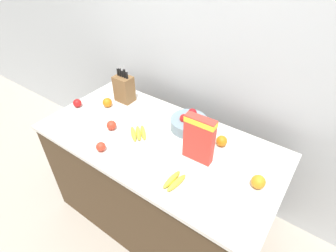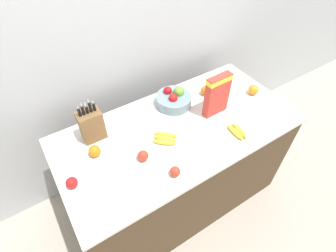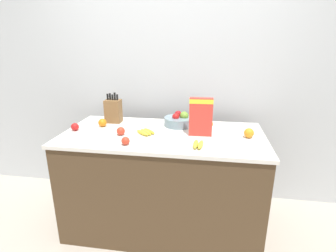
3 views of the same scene
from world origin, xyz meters
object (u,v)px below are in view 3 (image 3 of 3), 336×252
object	(u,v)px
apple_rightmost	(121,131)
orange_front_center	(249,133)
cereal_box	(201,115)
apple_leftmost	(125,141)
orange_back_center	(102,123)
banana_bunch_right	(146,132)
fruit_bowl	(179,120)
banana_bunch_left	(198,144)
apple_near_bananas	(75,127)
knife_block	(113,111)
orange_mid_right	(209,124)

from	to	relation	value
apple_rightmost	orange_front_center	xyz separation A→B (m)	(1.05, 0.10, 0.01)
cereal_box	apple_leftmost	size ratio (longest dim) A/B	4.97
apple_rightmost	orange_back_center	world-z (taller)	orange_back_center
banana_bunch_right	fruit_bowl	bearing A→B (deg)	47.51
banana_bunch_left	apple_leftmost	bearing A→B (deg)	-174.78
fruit_bowl	apple_near_bananas	size ratio (longest dim) A/B	3.94
banana_bunch_left	orange_back_center	bearing A→B (deg)	158.78
knife_block	apple_rightmost	bearing A→B (deg)	-61.66
knife_block	fruit_bowl	size ratio (longest dim) A/B	1.20
banana_bunch_left	banana_bunch_right	world-z (taller)	banana_bunch_left
fruit_bowl	apple_leftmost	xyz separation A→B (m)	(-0.35, -0.54, -0.02)
orange_mid_right	cereal_box	bearing A→B (deg)	-108.90
apple_leftmost	knife_block	bearing A→B (deg)	118.03
knife_block	orange_front_center	size ratio (longest dim) A/B	3.98
apple_leftmost	orange_back_center	bearing A→B (deg)	131.10
knife_block	orange_mid_right	xyz separation A→B (m)	(0.92, -0.05, -0.08)
cereal_box	apple_leftmost	world-z (taller)	cereal_box
orange_back_center	apple_leftmost	bearing A→B (deg)	-48.90
apple_leftmost	orange_front_center	xyz separation A→B (m)	(0.95, 0.30, 0.01)
fruit_bowl	apple_rightmost	size ratio (longest dim) A/B	3.83
apple_rightmost	cereal_box	bearing A→B (deg)	8.41
apple_rightmost	orange_back_center	size ratio (longest dim) A/B	0.92
cereal_box	fruit_bowl	xyz separation A→B (m)	(-0.21, 0.24, -0.12)
cereal_box	apple_leftmost	xyz separation A→B (m)	(-0.55, -0.30, -0.14)
knife_block	banana_bunch_right	world-z (taller)	knife_block
knife_block	apple_leftmost	bearing A→B (deg)	-61.97
banana_bunch_right	apple_near_bananas	size ratio (longest dim) A/B	2.75
apple_leftmost	apple_near_bananas	bearing A→B (deg)	154.97
apple_leftmost	banana_bunch_left	bearing A→B (deg)	5.22
apple_rightmost	orange_back_center	xyz separation A→B (m)	(-0.24, 0.19, 0.00)
orange_front_center	cereal_box	bearing A→B (deg)	-179.98
orange_mid_right	apple_near_bananas	bearing A→B (deg)	-167.86
banana_bunch_right	orange_back_center	size ratio (longest dim) A/B	2.47
cereal_box	orange_back_center	world-z (taller)	cereal_box
cereal_box	apple_near_bananas	size ratio (longest dim) A/B	4.68
banana_bunch_left	orange_mid_right	world-z (taller)	orange_mid_right
knife_block	fruit_bowl	world-z (taller)	knife_block
banana_bunch_right	apple_rightmost	xyz separation A→B (m)	(-0.20, -0.06, 0.02)
apple_near_bananas	apple_leftmost	distance (m)	0.60
apple_leftmost	orange_front_center	size ratio (longest dim) A/B	0.79
banana_bunch_left	apple_leftmost	size ratio (longest dim) A/B	2.56
banana_bunch_left	apple_rightmost	world-z (taller)	apple_rightmost
banana_bunch_left	apple_near_bananas	distance (m)	1.11
banana_bunch_left	cereal_box	bearing A→B (deg)	88.72
orange_mid_right	knife_block	bearing A→B (deg)	177.17
banana_bunch_left	orange_front_center	distance (m)	0.47
apple_leftmost	orange_back_center	xyz separation A→B (m)	(-0.35, 0.40, 0.01)
orange_back_center	orange_front_center	xyz separation A→B (m)	(1.30, -0.10, 0.00)
orange_mid_right	fruit_bowl	bearing A→B (deg)	172.66
apple_near_bananas	orange_mid_right	xyz separation A→B (m)	(1.17, 0.25, 0.00)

